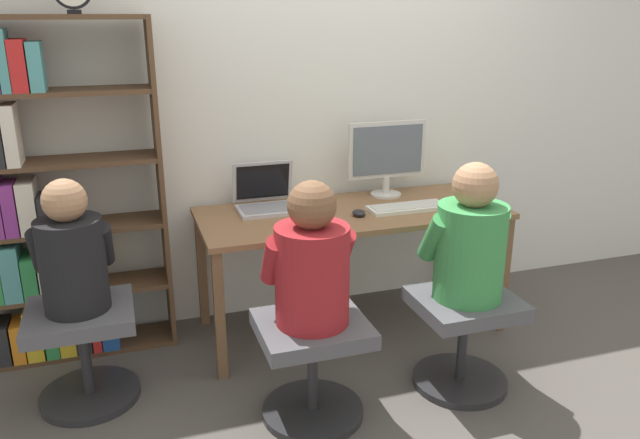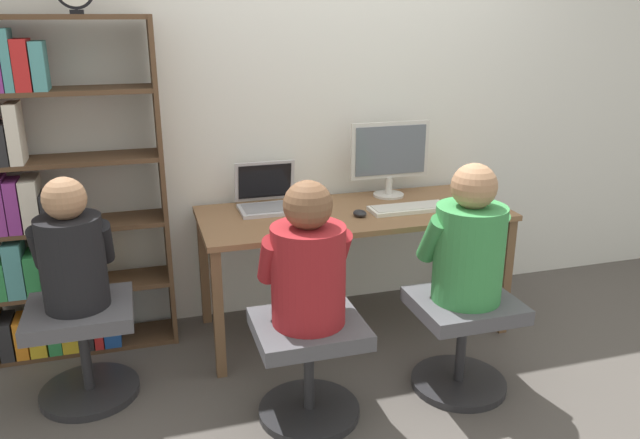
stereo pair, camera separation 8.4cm
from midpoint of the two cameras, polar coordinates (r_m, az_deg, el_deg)
name	(u,v)px [view 1 (the left image)]	position (r m, az deg, el deg)	size (l,w,h in m)	color
ground_plane	(373,354)	(3.47, 4.15, -12.21)	(14.00, 14.00, 0.00)	#4C4742
wall_back	(329,96)	(3.73, 0.14, 11.23)	(10.00, 0.05, 2.60)	silver
desk	(352,223)	(3.50, 2.26, -0.31)	(1.71, 0.69, 0.72)	brown
desktop_monitor	(387,156)	(3.72, 5.52, 5.80)	(0.49, 0.18, 0.45)	beige
laptop	(267,200)	(3.50, -5.55, 1.80)	(0.34, 0.29, 0.25)	#B7B7BC
keyboard	(407,207)	(3.51, 7.29, 1.09)	(0.44, 0.16, 0.03)	silver
computer_mouse_by_keyboard	(358,213)	(3.38, 2.81, 0.60)	(0.07, 0.09, 0.03)	black
office_chair_left	(463,332)	(3.15, 12.22, -10.01)	(0.48, 0.47, 0.48)	#262628
office_chair_right	(312,359)	(2.87, -1.55, -12.64)	(0.48, 0.47, 0.48)	#262628
person_at_monitor	(470,241)	(2.96, 12.78, -1.95)	(0.40, 0.33, 0.66)	#388C47
person_at_laptop	(312,264)	(2.66, -1.66, -4.05)	(0.40, 0.33, 0.64)	maroon
bookshelf	(44,214)	(3.47, -24.58, 0.46)	(0.94, 0.28, 1.76)	#513823
office_chair_side	(84,345)	(3.19, -21.50, -10.61)	(0.48, 0.47, 0.48)	#262628
person_near_shelf	(72,254)	(3.01, -22.50, -2.96)	(0.36, 0.30, 0.61)	black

